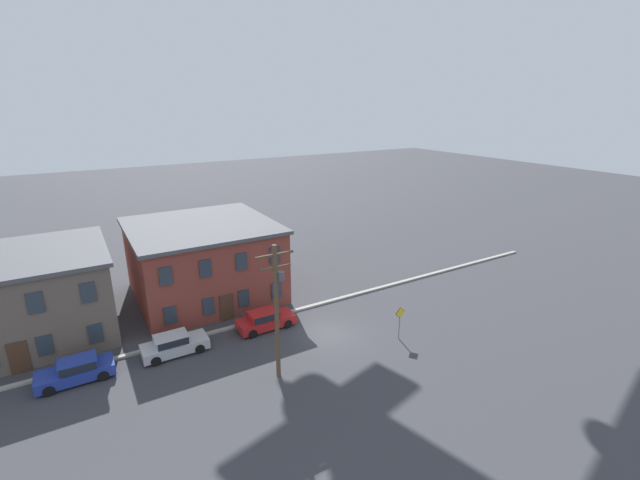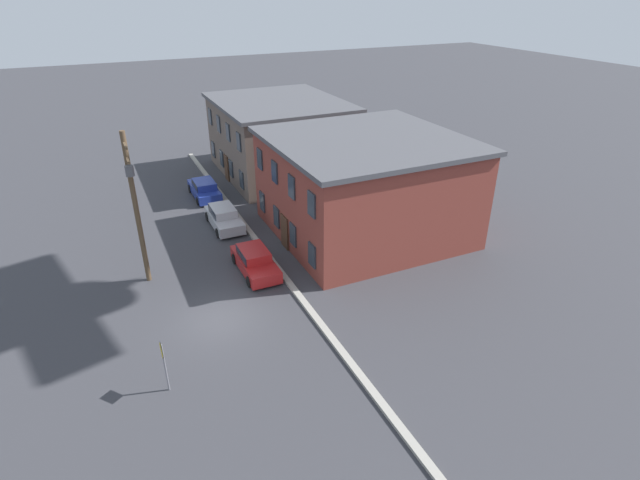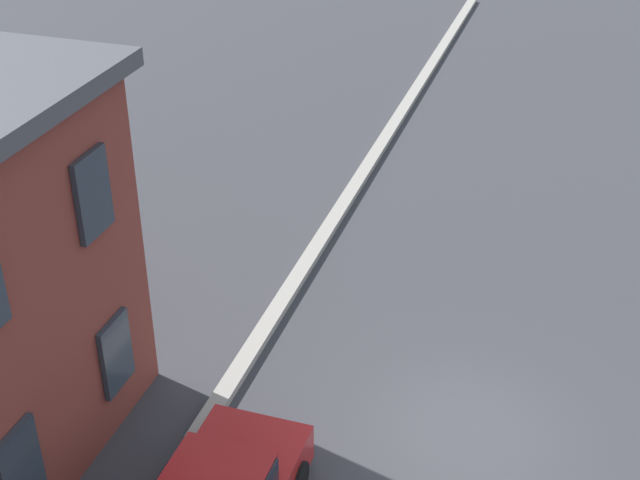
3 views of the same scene
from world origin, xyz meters
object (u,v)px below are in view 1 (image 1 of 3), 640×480
car_blue (76,370)px  utility_pole (277,305)px  caution_sign (400,318)px  car_red (265,319)px  car_silver (174,344)px

car_blue → utility_pole: 13.24m
car_blue → caution_sign: bearing=-17.5°
car_red → utility_pole: 7.42m
car_blue → car_red: bearing=-0.1°
car_blue → caution_sign: (20.51, -6.46, 0.95)m
car_blue → car_silver: (5.89, -0.02, 0.00)m
utility_pole → car_silver: bearing=131.3°
car_red → utility_pole: size_ratio=0.50×
car_red → car_blue: bearing=179.9°
caution_sign → car_blue: bearing=162.5°
car_silver → car_red: bearing=0.1°
utility_pole → car_blue: bearing=151.9°
car_blue → car_red: size_ratio=1.00×
car_blue → caution_sign: size_ratio=1.71×
caution_sign → car_silver: bearing=156.2°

